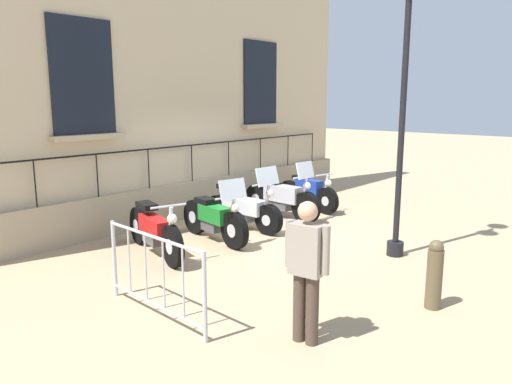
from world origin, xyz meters
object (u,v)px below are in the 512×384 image
(motorcycle_silver, at_px, (282,199))
(bollard, at_px, (435,274))
(motorcycle_red, at_px, (155,231))
(motorcycle_green, at_px, (215,219))
(crowd_barrier, at_px, (155,273))
(lamppost, at_px, (408,21))
(motorcycle_white, at_px, (243,209))
(pedestrian_standing, at_px, (307,265))
(motorcycle_blue, at_px, (308,193))

(motorcycle_silver, xyz_separation_m, bollard, (4.43, -2.51, 0.01))
(motorcycle_red, height_order, motorcycle_green, motorcycle_green)
(crowd_barrier, bearing_deg, motorcycle_red, 142.78)
(lamppost, bearing_deg, motorcycle_green, -154.19)
(motorcycle_silver, height_order, lamppost, lamppost)
(motorcycle_red, distance_m, lamppost, 5.34)
(lamppost, bearing_deg, motorcycle_red, -139.45)
(motorcycle_silver, relative_size, crowd_barrier, 1.10)
(motorcycle_white, height_order, lamppost, lamppost)
(pedestrian_standing, bearing_deg, motorcycle_green, 149.84)
(motorcycle_blue, distance_m, bollard, 5.74)
(crowd_barrier, bearing_deg, bollard, 45.20)
(motorcycle_white, height_order, motorcycle_silver, motorcycle_white)
(bollard, bearing_deg, motorcycle_red, -167.51)
(motorcycle_blue, bearing_deg, motorcycle_green, -86.38)
(motorcycle_green, relative_size, lamppost, 0.38)
(lamppost, bearing_deg, pedestrian_standing, -80.15)
(motorcycle_green, height_order, motorcycle_white, motorcycle_white)
(lamppost, xyz_separation_m, crowd_barrier, (-1.15, -4.17, -3.27))
(crowd_barrier, height_order, bollard, crowd_barrier)
(crowd_barrier, height_order, pedestrian_standing, pedestrian_standing)
(motorcycle_red, bearing_deg, pedestrian_standing, -12.31)
(lamppost, height_order, bollard, lamppost)
(motorcycle_white, height_order, motorcycle_blue, motorcycle_white)
(motorcycle_green, xyz_separation_m, lamppost, (2.94, 1.42, 3.41))
(motorcycle_white, distance_m, lamppost, 4.66)
(motorcycle_silver, height_order, motorcycle_blue, motorcycle_silver)
(motorcycle_silver, height_order, pedestrian_standing, pedestrian_standing)
(motorcycle_silver, relative_size, motorcycle_blue, 1.11)
(motorcycle_blue, xyz_separation_m, lamppost, (3.16, -1.91, 3.42))
(motorcycle_green, height_order, crowd_barrier, motorcycle_green)
(motorcycle_silver, distance_m, bollard, 5.10)
(motorcycle_blue, bearing_deg, motorcycle_silver, -87.85)
(motorcycle_blue, bearing_deg, motorcycle_red, -89.61)
(crowd_barrier, bearing_deg, motorcycle_green, 123.14)
(motorcycle_green, xyz_separation_m, pedestrian_standing, (3.55, -2.06, 0.46))
(motorcycle_silver, xyz_separation_m, pedestrian_standing, (3.72, -4.31, 0.45))
(motorcycle_red, bearing_deg, crowd_barrier, -37.22)
(crowd_barrier, distance_m, bollard, 3.50)
(motorcycle_silver, distance_m, lamppost, 4.68)
(pedestrian_standing, bearing_deg, motorcycle_white, 140.66)
(crowd_barrier, bearing_deg, pedestrian_standing, 21.40)
(motorcycle_white, xyz_separation_m, crowd_barrier, (1.99, -3.76, 0.15))
(motorcycle_blue, height_order, pedestrian_standing, pedestrian_standing)
(motorcycle_red, bearing_deg, motorcycle_green, 81.82)
(motorcycle_silver, bearing_deg, motorcycle_green, -85.67)
(pedestrian_standing, bearing_deg, motorcycle_blue, 124.88)
(motorcycle_green, height_order, pedestrian_standing, pedestrian_standing)
(motorcycle_red, xyz_separation_m, motorcycle_blue, (-0.03, 4.58, -0.01))
(motorcycle_green, bearing_deg, motorcycle_white, 101.12)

